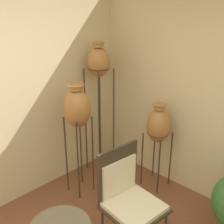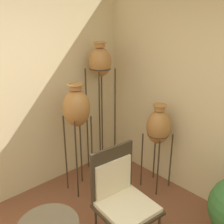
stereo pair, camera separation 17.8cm
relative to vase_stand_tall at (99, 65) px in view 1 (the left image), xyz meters
name	(u,v)px [view 1 (the left image)]	position (x,y,z in m)	size (l,w,h in m)	color
vase_stand_tall	(99,65)	(0.00, 0.00, 0.00)	(0.31, 0.31, 1.92)	#382D1E
vase_stand_medium	(77,110)	(-0.57, -0.22, -0.44)	(0.34, 0.34, 1.49)	#382D1E
vase_stand_short	(158,126)	(0.23, -0.87, -0.72)	(0.31, 0.31, 1.21)	#382D1E
chair	(128,195)	(-0.82, -1.27, -0.99)	(0.57, 0.56, 1.08)	#382D1E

